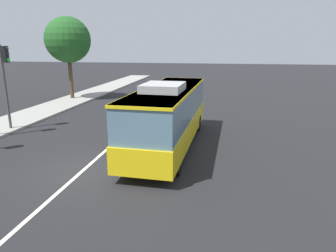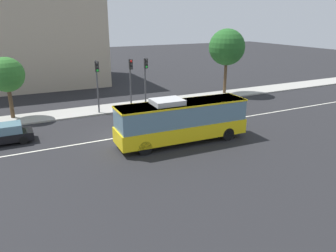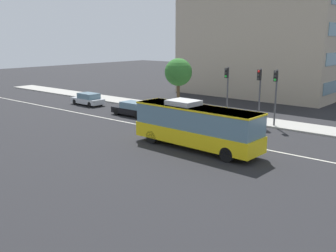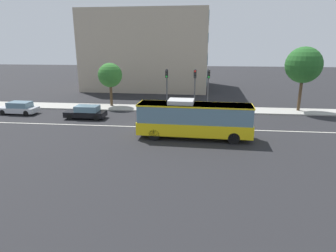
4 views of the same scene
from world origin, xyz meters
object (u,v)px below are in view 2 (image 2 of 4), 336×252
(traffic_light_near_corner, at_px, (131,75))
(street_tree_kerbside_left, at_px, (6,75))
(traffic_light_far_corner, at_px, (97,78))
(sedan_black, at_px, (2,135))
(traffic_light_mid_block, at_px, (146,74))
(street_tree_kerbside_centre, at_px, (227,47))
(transit_bus, at_px, (182,119))

(traffic_light_near_corner, relative_size, street_tree_kerbside_left, 0.91)
(traffic_light_far_corner, distance_m, street_tree_kerbside_left, 7.94)
(sedan_black, relative_size, traffic_light_mid_block, 0.87)
(traffic_light_mid_block, bearing_deg, sedan_black, -73.84)
(sedan_black, xyz_separation_m, street_tree_kerbside_left, (0.96, 6.50, 3.40))
(traffic_light_far_corner, bearing_deg, street_tree_kerbside_centre, 95.79)
(sedan_black, relative_size, street_tree_kerbside_left, 0.79)
(sedan_black, distance_m, traffic_light_mid_block, 14.57)
(street_tree_kerbside_centre, bearing_deg, transit_bus, -136.61)
(traffic_light_near_corner, height_order, traffic_light_far_corner, same)
(sedan_black, bearing_deg, transit_bus, 155.14)
(traffic_light_near_corner, bearing_deg, street_tree_kerbside_centre, 97.66)
(traffic_light_far_corner, xyz_separation_m, street_tree_kerbside_centre, (16.19, 1.81, 2.08))
(transit_bus, distance_m, sedan_black, 13.49)
(traffic_light_near_corner, bearing_deg, traffic_light_far_corner, -88.81)
(sedan_black, relative_size, traffic_light_near_corner, 0.87)
(traffic_light_mid_block, xyz_separation_m, street_tree_kerbside_left, (-12.62, 2.04, 0.56))
(transit_bus, bearing_deg, sedan_black, 157.08)
(traffic_light_near_corner, relative_size, traffic_light_far_corner, 1.00)
(street_tree_kerbside_left, distance_m, street_tree_kerbside_centre, 23.89)
(sedan_black, relative_size, traffic_light_far_corner, 0.87)
(traffic_light_near_corner, relative_size, traffic_light_mid_block, 1.00)
(traffic_light_mid_block, bearing_deg, transit_bus, -9.91)
(street_tree_kerbside_left, height_order, street_tree_kerbside_centre, street_tree_kerbside_centre)
(sedan_black, bearing_deg, traffic_light_near_corner, -159.19)
(traffic_light_far_corner, height_order, street_tree_kerbside_left, street_tree_kerbside_left)
(sedan_black, bearing_deg, traffic_light_far_corner, -152.56)
(traffic_light_mid_block, bearing_deg, street_tree_kerbside_left, -101.20)
(street_tree_kerbside_centre, bearing_deg, traffic_light_mid_block, -171.07)
(transit_bus, bearing_deg, street_tree_kerbside_left, 134.77)
(traffic_light_mid_block, bearing_deg, traffic_light_near_corner, -93.01)
(traffic_light_far_corner, bearing_deg, transit_bus, 18.80)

